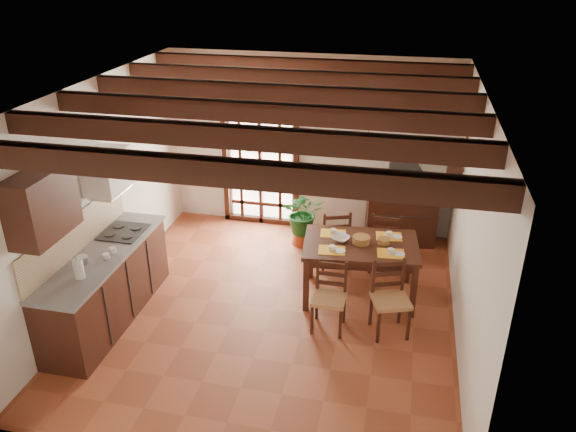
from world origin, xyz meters
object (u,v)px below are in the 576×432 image
(chair_far_right, at_px, (384,251))
(pendant_lamp, at_px, (368,144))
(dining_table, at_px, (361,250))
(chair_near_right, at_px, (389,312))
(sideboard, at_px, (401,215))
(chair_near_left, at_px, (329,309))
(crt_tv, at_px, (405,177))
(kitchen_counter, at_px, (106,285))
(chair_far_left, at_px, (334,248))
(potted_plant, at_px, (304,210))

(chair_far_right, relative_size, pendant_lamp, 1.10)
(dining_table, xyz_separation_m, chair_near_right, (0.43, -0.70, -0.40))
(chair_near_right, height_order, sideboard, chair_near_right)
(chair_near_left, bearing_deg, dining_table, 70.81)
(crt_tv, bearing_deg, sideboard, 76.84)
(chair_far_right, height_order, pendant_lamp, pendant_lamp)
(kitchen_counter, relative_size, chair_far_left, 2.46)
(dining_table, relative_size, chair_near_left, 1.79)
(chair_near_right, xyz_separation_m, crt_tv, (0.04, 2.37, 0.79))
(chair_near_left, relative_size, chair_far_left, 0.94)
(dining_table, height_order, sideboard, sideboard)
(crt_tv, bearing_deg, dining_table, -118.96)
(chair_near_right, height_order, chair_far_left, chair_near_right)
(dining_table, distance_m, pendant_lamp, 1.40)
(chair_near_left, distance_m, chair_near_right, 0.72)
(sideboard, height_order, pendant_lamp, pendant_lamp)
(kitchen_counter, distance_m, dining_table, 3.20)
(potted_plant, bearing_deg, sideboard, 15.08)
(dining_table, relative_size, pendant_lamp, 1.82)
(dining_table, relative_size, chair_far_left, 1.69)
(chair_near_left, relative_size, potted_plant, 0.47)
(chair_far_left, height_order, potted_plant, potted_plant)
(kitchen_counter, relative_size, chair_near_right, 2.46)
(dining_table, bearing_deg, sideboard, 68.36)
(sideboard, distance_m, pendant_lamp, 2.32)
(chair_near_right, xyz_separation_m, chair_far_left, (-0.87, 1.40, -0.00))
(chair_near_left, distance_m, sideboard, 2.57)
(chair_near_right, distance_m, sideboard, 2.38)
(kitchen_counter, height_order, chair_near_left, kitchen_counter)
(chair_far_right, relative_size, potted_plant, 0.51)
(kitchen_counter, bearing_deg, crt_tv, 39.26)
(potted_plant, height_order, pendant_lamp, pendant_lamp)
(chair_near_left, distance_m, pendant_lamp, 2.03)
(kitchen_counter, xyz_separation_m, chair_far_right, (3.26, 1.92, -0.18))
(sideboard, bearing_deg, crt_tv, -97.68)
(dining_table, distance_m, crt_tv, 1.78)
(chair_near_right, relative_size, sideboard, 0.87)
(chair_near_left, bearing_deg, crt_tv, 73.68)
(sideboard, relative_size, crt_tv, 2.13)
(kitchen_counter, xyz_separation_m, pendant_lamp, (2.98, 1.25, 1.60))
(chair_far_left, bearing_deg, dining_table, 102.33)
(crt_tv, bearing_deg, chair_near_right, -104.10)
(dining_table, distance_m, sideboard, 1.76)
(potted_plant, bearing_deg, crt_tv, 14.86)
(dining_table, bearing_deg, chair_near_left, -115.92)
(kitchen_counter, relative_size, potted_plant, 1.24)
(dining_table, distance_m, potted_plant, 1.62)
(dining_table, distance_m, chair_near_left, 0.93)
(crt_tv, distance_m, pendant_lamp, 1.92)
(chair_far_right, height_order, potted_plant, potted_plant)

